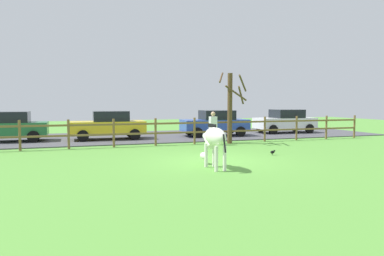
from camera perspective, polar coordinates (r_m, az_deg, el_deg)
name	(u,v)px	position (r m, az deg, el deg)	size (l,w,h in m)	color
ground_plane	(214,161)	(12.73, 3.60, -5.29)	(60.00, 60.00, 0.00)	#549338
parking_asphalt	(158,136)	(21.57, -5.59, -1.34)	(28.00, 7.40, 0.05)	#47474C
paddock_fence	(175,129)	(17.34, -2.71, -0.24)	(21.99, 0.11, 1.33)	brown
bare_tree	(231,105)	(17.87, 6.30, 3.65)	(1.63, 1.62, 3.64)	#513A23
zebra	(214,139)	(11.12, 3.60, -1.86)	(0.53, 1.94, 1.41)	white
crow_on_grass	(273,152)	(14.36, 12.93, -3.80)	(0.21, 0.10, 0.20)	black
parked_car_yellow	(109,125)	(20.03, -13.33, 0.49)	(4.01, 1.90, 1.56)	yellow
parked_car_blue	(215,123)	(21.43, 3.76, 0.83)	(4.05, 1.98, 1.56)	#2D4CAD
parked_car_white	(285,121)	(24.51, 14.86, 1.12)	(4.04, 1.97, 1.56)	white
parked_car_green	(7,126)	(20.66, -27.74, 0.23)	(4.02, 1.91, 1.56)	#236B38
visitor_near_fence	(213,127)	(17.31, 3.43, 0.24)	(0.39, 0.28, 1.64)	#232847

